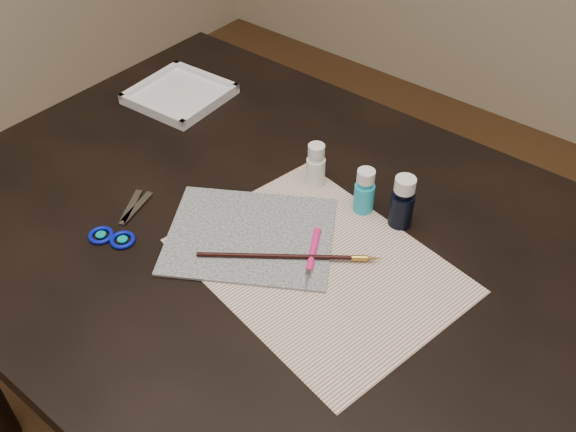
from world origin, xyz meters
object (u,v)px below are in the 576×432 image
Objects in this scene: paint_bottle_navy at (402,202)px; scissors at (122,217)px; paper at (319,265)px; paint_bottle_cyan at (364,191)px; paint_bottle_white at (316,165)px; canvas at (250,235)px; palette_tray at (180,94)px.

paint_bottle_navy is 0.48m from scissors.
paper is 4.36× the size of paint_bottle_navy.
scissors is at bearing -137.77° from paint_bottle_cyan.
paint_bottle_cyan is at bearing -3.82° from paint_bottle_white.
canvas is 3.19× the size of paint_bottle_cyan.
paint_bottle_navy is at bearing -4.60° from palette_tray.
paint_bottle_cyan is at bearing -77.43° from scissors.
paper is at bearing -51.41° from paint_bottle_white.
canvas is 0.19m from paint_bottle_white.
paper is 0.21m from paint_bottle_white.
palette_tray is at bearing 2.00° from scissors.
paper is at bearing -21.64° from palette_tray.
canvas is at bearing -29.61° from palette_tray.
scissors is (-0.20, -0.10, 0.00)m from canvas.
paint_bottle_cyan is 0.88× the size of paint_bottle_navy.
palette_tray is (-0.54, 0.21, 0.01)m from paper.
paint_bottle_cyan reaches higher than palette_tray.
paper is 0.18m from paint_bottle_navy.
paint_bottle_white is at bearing -179.24° from paint_bottle_navy.
paper is 0.35m from scissors.
paint_bottle_cyan reaches higher than canvas.
scissors reaches higher than canvas.
palette_tray is at bearing 150.39° from canvas.
canvas is at bearing -92.23° from scissors.
palette_tray is at bearing 173.72° from paint_bottle_cyan.
paper is 0.16m from paint_bottle_cyan.
paint_bottle_navy is 0.53× the size of palette_tray.
paper is 4.97× the size of paint_bottle_cyan.
paint_bottle_navy is (0.05, 0.17, 0.05)m from paper.
paint_bottle_white reaches higher than paper.
palette_tray is at bearing 175.40° from paint_bottle_navy.
paper is 2.60× the size of scissors.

